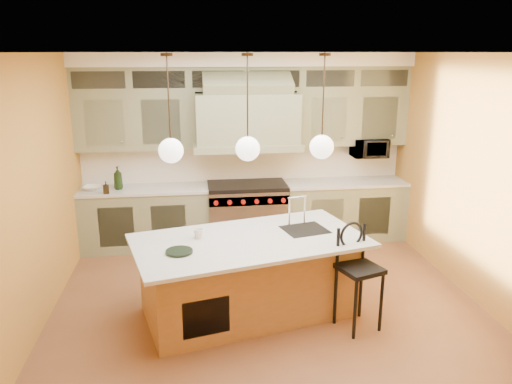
{
  "coord_description": "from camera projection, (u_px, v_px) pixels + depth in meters",
  "views": [
    {
      "loc": [
        -0.83,
        -5.19,
        2.91
      ],
      "look_at": [
        -0.05,
        0.7,
        1.23
      ],
      "focal_mm": 35.0,
      "sensor_mm": 36.0,
      "label": 1
    }
  ],
  "objects": [
    {
      "name": "floor",
      "position": [
        268.0,
        309.0,
        5.84
      ],
      "size": [
        5.0,
        5.0,
        0.0
      ],
      "primitive_type": "plane",
      "color": "brown",
      "rests_on": "ground"
    },
    {
      "name": "ceiling",
      "position": [
        270.0,
        52.0,
        5.06
      ],
      "size": [
        5.0,
        5.0,
        0.0
      ],
      "primitive_type": "plane",
      "rotation": [
        3.14,
        0.0,
        0.0
      ],
      "color": "white",
      "rests_on": "wall_back"
    },
    {
      "name": "wall_back",
      "position": [
        244.0,
        148.0,
        7.84
      ],
      "size": [
        5.0,
        0.0,
        5.0
      ],
      "primitive_type": "plane",
      "rotation": [
        1.57,
        0.0,
        0.0
      ],
      "color": "#B67E32",
      "rests_on": "ground"
    },
    {
      "name": "wall_front",
      "position": [
        332.0,
        298.0,
        3.06
      ],
      "size": [
        5.0,
        0.0,
        5.0
      ],
      "primitive_type": "plane",
      "rotation": [
        -1.57,
        0.0,
        0.0
      ],
      "color": "#B67E32",
      "rests_on": "ground"
    },
    {
      "name": "wall_left",
      "position": [
        30.0,
        198.0,
        5.14
      ],
      "size": [
        0.0,
        5.0,
        5.0
      ],
      "primitive_type": "plane",
      "rotation": [
        1.57,
        0.0,
        1.57
      ],
      "color": "#B67E32",
      "rests_on": "ground"
    },
    {
      "name": "wall_right",
      "position": [
        482.0,
        182.0,
        5.76
      ],
      "size": [
        0.0,
        5.0,
        5.0
      ],
      "primitive_type": "plane",
      "rotation": [
        1.57,
        0.0,
        -1.57
      ],
      "color": "#B67E32",
      "rests_on": "ground"
    },
    {
      "name": "back_cabinetry",
      "position": [
        246.0,
        152.0,
        7.59
      ],
      "size": [
        5.0,
        0.77,
        2.9
      ],
      "color": "gray",
      "rests_on": "floor"
    },
    {
      "name": "range",
      "position": [
        247.0,
        213.0,
        7.76
      ],
      "size": [
        1.2,
        0.74,
        0.96
      ],
      "color": "silver",
      "rests_on": "floor"
    },
    {
      "name": "kitchen_island",
      "position": [
        249.0,
        275.0,
        5.65
      ],
      "size": [
        2.76,
        1.9,
        1.35
      ],
      "rotation": [
        0.0,
        0.0,
        0.24
      ],
      "color": "olive",
      "rests_on": "floor"
    },
    {
      "name": "counter_stool",
      "position": [
        358.0,
        270.0,
        5.32
      ],
      "size": [
        0.52,
        0.52,
        1.16
      ],
      "rotation": [
        0.0,
        0.0,
        0.34
      ],
      "color": "black",
      "rests_on": "floor"
    },
    {
      "name": "microwave",
      "position": [
        369.0,
        148.0,
        7.84
      ],
      "size": [
        0.54,
        0.37,
        0.3
      ],
      "primitive_type": "imported",
      "color": "black",
      "rests_on": "back_cabinetry"
    },
    {
      "name": "oil_bottle_a",
      "position": [
        118.0,
        178.0,
        7.36
      ],
      "size": [
        0.14,
        0.15,
        0.34
      ],
      "primitive_type": "imported",
      "rotation": [
        0.0,
        0.0,
        -0.09
      ],
      "color": "black",
      "rests_on": "back_cabinetry"
    },
    {
      "name": "oil_bottle_b",
      "position": [
        106.0,
        188.0,
        7.14
      ],
      "size": [
        0.09,
        0.09,
        0.18
      ],
      "primitive_type": "imported",
      "rotation": [
        0.0,
        0.0,
        0.16
      ],
      "color": "black",
      "rests_on": "back_cabinetry"
    },
    {
      "name": "fruit_bowl",
      "position": [
        92.0,
        188.0,
        7.35
      ],
      "size": [
        0.28,
        0.28,
        0.06
      ],
      "primitive_type": "imported",
      "rotation": [
        0.0,
        0.0,
        -0.13
      ],
      "color": "white",
      "rests_on": "back_cabinetry"
    },
    {
      "name": "cup",
      "position": [
        199.0,
        234.0,
        5.5
      ],
      "size": [
        0.12,
        0.12,
        0.11
      ],
      "primitive_type": "imported",
      "rotation": [
        0.0,
        0.0,
        0.06
      ],
      "color": "silver",
      "rests_on": "kitchen_island"
    },
    {
      "name": "pendant_left",
      "position": [
        171.0,
        148.0,
        5.15
      ],
      "size": [
        0.26,
        0.26,
        1.11
      ],
      "color": "#2D2319",
      "rests_on": "ceiling"
    },
    {
      "name": "pendant_center",
      "position": [
        248.0,
        146.0,
        5.25
      ],
      "size": [
        0.26,
        0.26,
        1.11
      ],
      "color": "#2D2319",
      "rests_on": "ceiling"
    },
    {
      "name": "pendant_right",
      "position": [
        322.0,
        144.0,
        5.35
      ],
      "size": [
        0.26,
        0.26,
        1.11
      ],
      "color": "#2D2319",
      "rests_on": "ceiling"
    }
  ]
}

